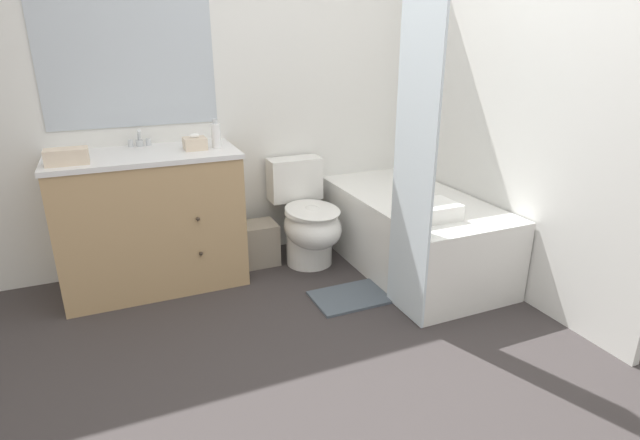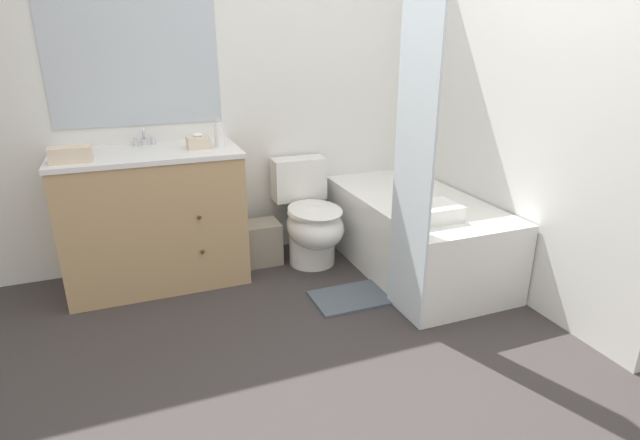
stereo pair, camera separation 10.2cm
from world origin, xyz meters
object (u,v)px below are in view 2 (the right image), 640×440
at_px(wastebasket, 260,243).
at_px(hand_towel_folded, 71,154).
at_px(bathtub, 414,233).
at_px(sink_faucet, 144,140).
at_px(toilet, 311,220).
at_px(bath_towel_folded, 431,212).
at_px(tissue_box, 198,142).
at_px(bath_mat, 351,297).
at_px(vanity_cabinet, 155,217).
at_px(soap_dispenser, 219,134).

bearing_deg(wastebasket, hand_towel_folded, -171.35).
bearing_deg(hand_towel_folded, bathtub, -8.51).
bearing_deg(sink_faucet, hand_towel_folded, -140.29).
relative_size(toilet, bath_towel_folded, 2.29).
relative_size(wastebasket, tissue_box, 2.22).
height_order(toilet, wastebasket, toilet).
distance_m(sink_faucet, bath_mat, 1.69).
bearing_deg(toilet, bath_mat, -86.04).
bearing_deg(hand_towel_folded, bath_mat, -20.79).
xyz_separation_m(bathtub, bath_mat, (-0.59, -0.26, -0.26)).
distance_m(vanity_cabinet, bath_towel_folded, 1.76).
relative_size(soap_dispenser, hand_towel_folded, 0.81).
relative_size(wastebasket, bath_mat, 0.63).
height_order(bath_towel_folded, bath_mat, bath_towel_folded).
height_order(soap_dispenser, bath_towel_folded, soap_dispenser).
xyz_separation_m(sink_faucet, bath_towel_folded, (1.53, -1.06, -0.35)).
distance_m(vanity_cabinet, toilet, 1.06).
height_order(hand_towel_folded, bath_mat, hand_towel_folded).
bearing_deg(tissue_box, sink_faucet, 143.85).
bearing_deg(soap_dispenser, bath_towel_folded, -37.20).
distance_m(bathtub, bath_mat, 0.70).
relative_size(vanity_cabinet, tissue_box, 8.26).
bearing_deg(vanity_cabinet, tissue_box, -4.76).
bearing_deg(wastebasket, toilet, -20.38).
relative_size(soap_dispenser, bath_mat, 0.38).
xyz_separation_m(toilet, bath_towel_folded, (0.49, -0.76, 0.25)).
xyz_separation_m(sink_faucet, toilet, (1.05, -0.30, -0.60)).
bearing_deg(vanity_cabinet, wastebasket, 2.58).
bearing_deg(bath_mat, toilet, 93.96).
distance_m(toilet, hand_towel_folded, 1.58).
bearing_deg(tissue_box, vanity_cabinet, 175.24).
relative_size(soap_dispenser, bath_towel_folded, 0.58).
height_order(toilet, soap_dispenser, soap_dispenser).
xyz_separation_m(bathtub, soap_dispenser, (-1.24, 0.42, 0.70)).
bearing_deg(bath_towel_folded, soap_dispenser, 142.80).
relative_size(sink_faucet, tissue_box, 1.04).
bearing_deg(tissue_box, hand_towel_folded, -171.24).
relative_size(sink_faucet, bath_towel_folded, 0.45).
bearing_deg(sink_faucet, bath_mat, -39.86).
xyz_separation_m(tissue_box, bath_towel_folded, (1.22, -0.83, -0.35)).
height_order(wastebasket, hand_towel_folded, hand_towel_folded).
bearing_deg(vanity_cabinet, bath_towel_folded, -29.21).
relative_size(vanity_cabinet, toilet, 1.57).
relative_size(toilet, hand_towel_folded, 3.18).
distance_m(soap_dispenser, hand_towel_folded, 0.87).
xyz_separation_m(toilet, soap_dispenser, (-0.60, 0.06, 0.65)).
bearing_deg(sink_faucet, soap_dispenser, -27.82).
relative_size(hand_towel_folded, bath_mat, 0.47).
bearing_deg(hand_towel_folded, sink_faucet, 39.71).
xyz_separation_m(wastebasket, bath_towel_folded, (0.83, -0.89, 0.42)).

